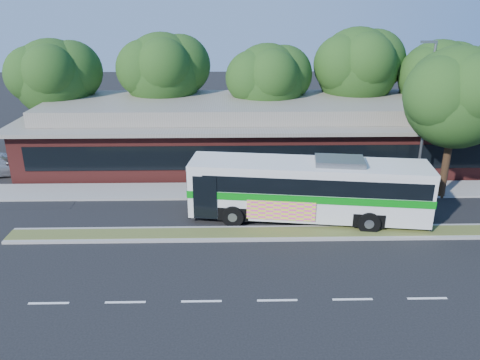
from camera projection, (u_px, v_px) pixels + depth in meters
The scene contains 13 objects.
ground at pixel (268, 240), 23.18m from camera, with size 120.00×120.00×0.00m, color black.
median_strip at pixel (267, 233), 23.72m from camera, with size 26.00×1.10×0.15m, color #465926.
sidewalk at pixel (260, 190), 29.14m from camera, with size 44.00×2.60×0.12m, color gray.
plaza_building at pixel (255, 131), 34.56m from camera, with size 33.20×11.20×4.45m.
lamp_post at pixel (425, 115), 27.23m from camera, with size 0.93×0.18×9.07m.
tree_bg_a at pixel (59, 76), 34.94m from camera, with size 6.47×5.80×8.63m.
tree_bg_b at pixel (168, 70), 35.94m from camera, with size 6.69×6.00×9.00m.
tree_bg_c at pixel (272, 79), 35.35m from camera, with size 6.24×5.60×8.26m.
tree_bg_d at pixel (362, 66), 36.14m from camera, with size 6.91×6.20×9.37m.
tree_bg_e at pixel (443, 77), 35.56m from camera, with size 6.47×5.80×8.50m.
transit_bus at pixel (309, 185), 24.76m from camera, with size 12.78×4.37×3.52m.
sedan at pixel (0, 164), 31.71m from camera, with size 2.08×5.11×1.48m, color #ADAFB5.
sidewalk_tree at pixel (463, 95), 26.29m from camera, with size 6.41×5.74×8.91m.
Camera 1 is at (-1.81, -20.56, 11.07)m, focal length 35.00 mm.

